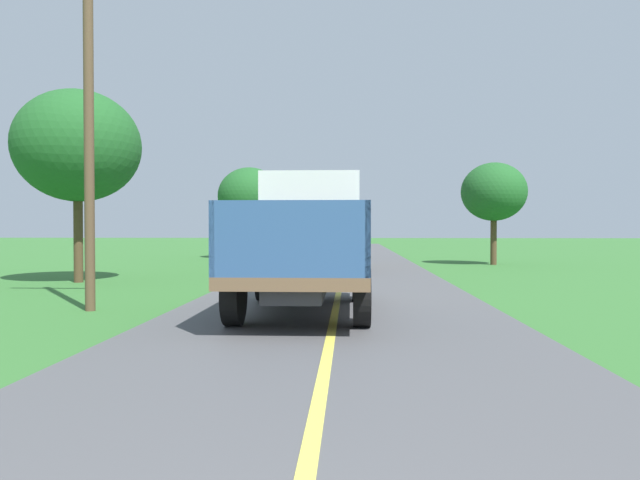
# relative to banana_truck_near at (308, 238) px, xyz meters

# --- Properties ---
(banana_truck_near) EXTENTS (2.38, 5.82, 2.80)m
(banana_truck_near) POSITION_rel_banana_truck_near_xyz_m (0.00, 0.00, 0.00)
(banana_truck_near) COLOR #2D2D30
(banana_truck_near) RESTS_ON road_surface
(banana_truck_far) EXTENTS (2.38, 5.81, 2.80)m
(banana_truck_far) POSITION_rel_banana_truck_near_xyz_m (-0.56, 11.78, -0.02)
(banana_truck_far) COLOR #2D2D30
(banana_truck_far) RESTS_ON road_surface
(utility_pole_roadside) EXTENTS (2.16, 0.20, 7.87)m
(utility_pole_roadside) POSITION_rel_banana_truck_near_xyz_m (-4.42, -0.31, 2.78)
(utility_pole_roadside) COLOR brown
(utility_pole_roadside) RESTS_ON ground
(roadside_tree_near_left) EXTENTS (3.50, 3.50, 5.05)m
(roadside_tree_near_left) POSITION_rel_banana_truck_near_xyz_m (-4.72, 20.57, 1.98)
(roadside_tree_near_left) COLOR #4C3823
(roadside_tree_near_left) RESTS_ON ground
(roadside_tree_mid_right) EXTENTS (3.82, 3.82, 5.94)m
(roadside_tree_mid_right) POSITION_rel_banana_truck_near_xyz_m (-7.55, 5.84, 2.73)
(roadside_tree_mid_right) COLOR #4C3823
(roadside_tree_mid_right) RESTS_ON ground
(roadside_tree_far_left) EXTENTS (2.96, 2.96, 4.68)m
(roadside_tree_far_left) POSITION_rel_banana_truck_near_xyz_m (7.43, 15.43, 1.86)
(roadside_tree_far_left) COLOR #4C3823
(roadside_tree_far_left) RESTS_ON ground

